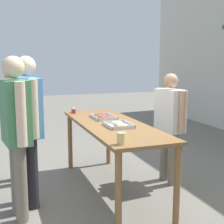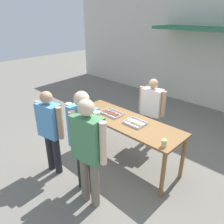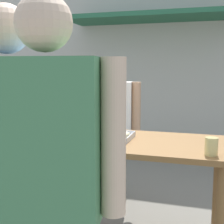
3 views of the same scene
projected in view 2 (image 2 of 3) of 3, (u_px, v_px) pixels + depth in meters
name	position (u px, v px, depth m)	size (l,w,h in m)	color
ground_plane	(125.00, 160.00, 4.55)	(24.00, 24.00, 0.00)	slate
building_facade_back	(219.00, 33.00, 6.20)	(12.00, 1.11, 4.50)	beige
serving_table	(126.00, 125.00, 4.21)	(2.29, 0.78, 0.92)	brown
food_tray_sausages	(112.00, 114.00, 4.41)	(0.44, 0.28, 0.04)	silver
food_tray_buns	(136.00, 123.00, 4.02)	(0.38, 0.30, 0.07)	silver
condiment_jar_mustard	(81.00, 108.00, 4.61)	(0.06, 0.06, 0.07)	gold
condiment_jar_ketchup	(83.00, 109.00, 4.55)	(0.06, 0.06, 0.07)	#B22319
beer_cup	(164.00, 143.00, 3.33)	(0.08, 0.08, 0.12)	#DBC67A
person_server_behind_table	(152.00, 107.00, 4.74)	(0.62, 0.29, 1.56)	#756B5B
person_customer_holding_hotdog	(50.00, 127.00, 3.87)	(0.61, 0.32, 1.62)	#232328
person_customer_with_cup	(88.00, 146.00, 3.12)	(0.65, 0.31, 1.78)	#756B5B
person_customer_waiting_in_line	(84.00, 135.00, 3.39)	(0.65, 0.31, 1.79)	#232328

